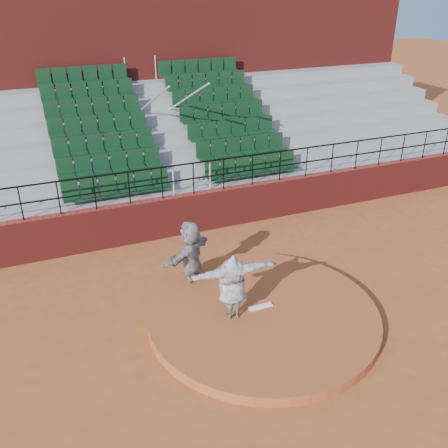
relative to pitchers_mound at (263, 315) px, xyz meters
The scene contains 9 objects.
ground 0.12m from the pitchers_mound, ahead, with size 90.00×90.00×0.00m, color #9D4E23.
pitchers_mound is the anchor object (origin of this frame).
pitching_rubber 0.21m from the pitchers_mound, 90.00° to the left, with size 0.60×0.15×0.03m, color white.
boundary_wall 5.03m from the pitchers_mound, 90.00° to the left, with size 24.00×0.30×1.30m, color maroon.
wall_railing 5.35m from the pitchers_mound, 90.00° to the left, with size 24.04×0.05×1.03m.
seating_deck 8.75m from the pitchers_mound, 90.00° to the left, with size 24.00×5.97×4.63m.
press_box_facade 13.06m from the pitchers_mound, 90.00° to the left, with size 24.00×3.00×7.10m, color maroon.
pitcher 1.23m from the pitchers_mound, behind, with size 2.04×0.56×1.66m, color black.
fielder 2.41m from the pitchers_mound, 120.32° to the left, with size 1.79×0.57×1.93m, color black.
Camera 1 is at (-4.51, -8.62, 7.44)m, focal length 40.00 mm.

